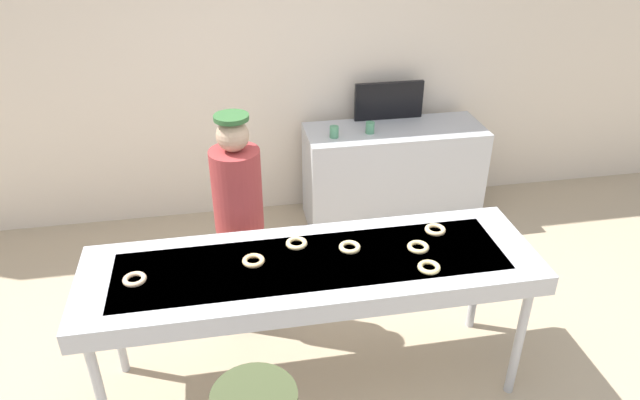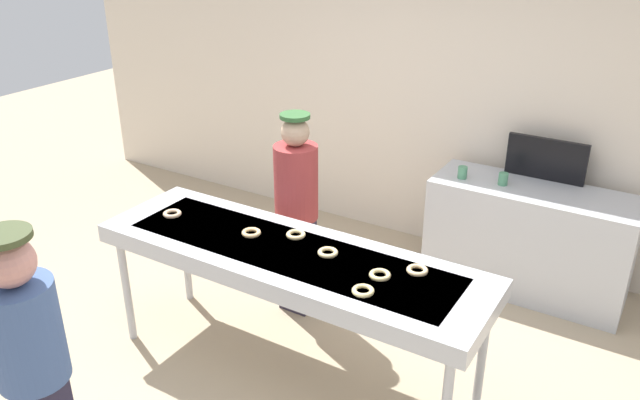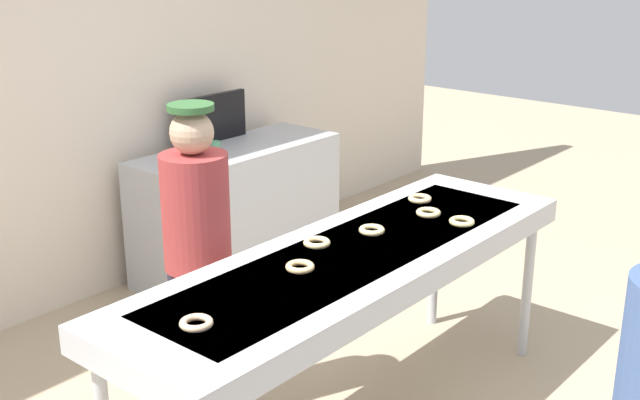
% 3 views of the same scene
% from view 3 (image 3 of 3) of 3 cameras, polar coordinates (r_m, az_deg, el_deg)
% --- Properties ---
extents(back_wall, '(8.00, 0.12, 3.13)m').
position_cam_3_polar(back_wall, '(5.21, -18.14, 9.37)').
color(back_wall, beige).
rests_on(back_wall, ground).
extents(fryer_conveyor, '(2.58, 0.77, 0.93)m').
position_cam_3_polar(fryer_conveyor, '(3.71, 2.46, -4.57)').
color(fryer_conveyor, '#B7BABF').
rests_on(fryer_conveyor, ground).
extents(plain_donut_0, '(0.14, 0.14, 0.03)m').
position_cam_3_polar(plain_donut_0, '(3.47, -1.42, -4.73)').
color(plain_donut_0, '#F6C784').
rests_on(plain_donut_0, fryer_conveyor).
extents(plain_donut_1, '(0.17, 0.17, 0.03)m').
position_cam_3_polar(plain_donut_1, '(3.90, 3.68, -2.13)').
color(plain_donut_1, beige).
rests_on(plain_donut_1, fryer_conveyor).
extents(plain_donut_2, '(0.17, 0.17, 0.03)m').
position_cam_3_polar(plain_donut_2, '(4.16, 7.67, -0.89)').
color(plain_donut_2, '#E5CB86').
rests_on(plain_donut_2, fryer_conveyor).
extents(plain_donut_3, '(0.13, 0.13, 0.03)m').
position_cam_3_polar(plain_donut_3, '(4.37, 7.07, 0.10)').
color(plain_donut_3, '#EDC98C').
rests_on(plain_donut_3, fryer_conveyor).
extents(plain_donut_4, '(0.17, 0.17, 0.03)m').
position_cam_3_polar(plain_donut_4, '(4.06, 9.99, -1.50)').
color(plain_donut_4, '#ECD486').
rests_on(plain_donut_4, fryer_conveyor).
extents(plain_donut_5, '(0.18, 0.18, 0.03)m').
position_cam_3_polar(plain_donut_5, '(3.73, -0.22, -3.02)').
color(plain_donut_5, '#EFD08B').
rests_on(plain_donut_5, fryer_conveyor).
extents(plain_donut_6, '(0.18, 0.18, 0.03)m').
position_cam_3_polar(plain_donut_6, '(3.03, -8.73, -8.58)').
color(plain_donut_6, beige).
rests_on(plain_donut_6, fryer_conveyor).
extents(worker_baker, '(0.32, 0.32, 1.58)m').
position_cam_3_polar(worker_baker, '(3.87, -8.63, -3.48)').
color(worker_baker, '#2E293A').
rests_on(worker_baker, ground).
extents(prep_counter, '(1.56, 0.58, 0.89)m').
position_cam_3_polar(prep_counter, '(5.75, -5.79, -0.56)').
color(prep_counter, '#B7BABF').
rests_on(prep_counter, ground).
extents(paper_cup_0, '(0.07, 0.07, 0.10)m').
position_cam_3_polar(paper_cup_0, '(5.41, -7.42, 3.63)').
color(paper_cup_0, '#4C8C66').
rests_on(paper_cup_0, prep_counter).
extents(paper_cup_1, '(0.07, 0.07, 0.10)m').
position_cam_3_polar(paper_cup_1, '(5.18, -9.72, 2.85)').
color(paper_cup_1, '#4C8C66').
rests_on(paper_cup_1, prep_counter).
extents(menu_display, '(0.62, 0.04, 0.34)m').
position_cam_3_polar(menu_display, '(5.75, -7.66, 5.73)').
color(menu_display, black).
rests_on(menu_display, prep_counter).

